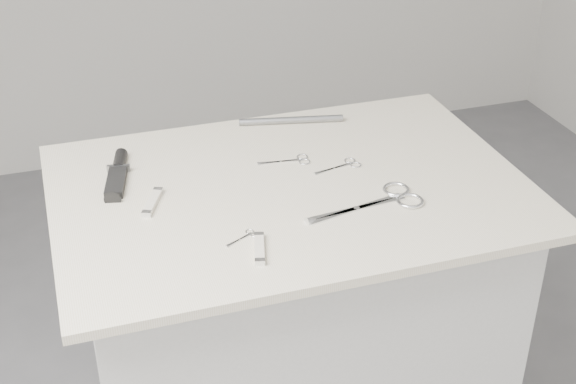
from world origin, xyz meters
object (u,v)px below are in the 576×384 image
object	(u,v)px
embroidery_scissors_a	(293,160)
tiny_scissors	(245,237)
embroidery_scissors_b	(344,165)
sheathed_knife	(118,173)
large_shears	(387,200)
pocket_knife_a	(153,202)
metal_rail	(291,120)
pocket_knife_b	(259,248)
plinth	(290,353)

from	to	relation	value
embroidery_scissors_a	tiny_scissors	size ratio (longest dim) A/B	1.64
embroidery_scissors_b	sheathed_knife	bearing A→B (deg)	154.31
sheathed_knife	large_shears	bearing A→B (deg)	-105.75
pocket_knife_a	metal_rail	world-z (taller)	metal_rail
embroidery_scissors_b	pocket_knife_a	world-z (taller)	pocket_knife_a
tiny_scissors	metal_rail	xyz separation A→B (m)	(0.24, 0.45, 0.01)
sheathed_knife	pocket_knife_a	distance (m)	0.15
sheathed_knife	pocket_knife_a	bearing A→B (deg)	-147.44
tiny_scissors	pocket_knife_b	xyz separation A→B (m)	(0.01, -0.05, 0.00)
large_shears	embroidery_scissors_b	distance (m)	0.17
large_shears	sheathed_knife	xyz separation A→B (m)	(-0.51, 0.28, 0.00)
pocket_knife_a	metal_rail	xyz separation A→B (m)	(0.39, 0.28, 0.00)
plinth	pocket_knife_b	size ratio (longest dim) A/B	9.04
large_shears	embroidery_scissors_a	world-z (taller)	large_shears
large_shears	plinth	bearing A→B (deg)	135.02
embroidery_scissors_a	embroidery_scissors_b	distance (m)	0.12
pocket_knife_a	large_shears	bearing A→B (deg)	-82.02
large_shears	metal_rail	size ratio (longest dim) A/B	1.00
pocket_knife_a	plinth	bearing A→B (deg)	-68.08
plinth	sheathed_knife	distance (m)	0.61
sheathed_knife	pocket_knife_b	xyz separation A→B (m)	(0.21, -0.37, -0.00)
pocket_knife_b	metal_rail	size ratio (longest dim) A/B	0.39
embroidery_scissors_a	metal_rail	world-z (taller)	metal_rail
embroidery_scissors_a	embroidery_scissors_b	world-z (taller)	same
embroidery_scissors_a	metal_rail	size ratio (longest dim) A/B	0.46
pocket_knife_a	metal_rail	size ratio (longest dim) A/B	0.40
tiny_scissors	pocket_knife_a	distance (m)	0.23
plinth	embroidery_scissors_a	size ratio (longest dim) A/B	7.62
sheathed_knife	embroidery_scissors_a	bearing A→B (deg)	-85.19
embroidery_scissors_b	pocket_knife_b	size ratio (longest dim) A/B	1.15
large_shears	pocket_knife_a	distance (m)	0.48
metal_rail	embroidery_scissors_b	bearing A→B (deg)	-79.62
pocket_knife_a	pocket_knife_b	size ratio (longest dim) A/B	1.04
embroidery_scissors_a	pocket_knife_a	bearing A→B (deg)	-158.66
pocket_knife_b	metal_rail	bearing A→B (deg)	-9.32
large_shears	embroidery_scissors_b	bearing A→B (deg)	90.59
embroidery_scissors_a	tiny_scissors	world-z (taller)	same
embroidery_scissors_a	pocket_knife_b	size ratio (longest dim) A/B	1.19
sheathed_knife	pocket_knife_b	size ratio (longest dim) A/B	1.92
plinth	tiny_scissors	xyz separation A→B (m)	(-0.14, -0.16, 0.47)
pocket_knife_b	embroidery_scissors_a	bearing A→B (deg)	-13.44
metal_rail	pocket_knife_b	bearing A→B (deg)	-114.15
embroidery_scissors_a	pocket_knife_a	size ratio (longest dim) A/B	1.14
plinth	large_shears	distance (m)	0.52
large_shears	pocket_knife_a	size ratio (longest dim) A/B	2.46
tiny_scissors	pocket_knife_a	xyz separation A→B (m)	(-0.15, 0.18, 0.01)
plinth	embroidery_scissors_b	xyz separation A→B (m)	(0.14, 0.05, 0.47)
large_shears	pocket_knife_b	distance (m)	0.31
embroidery_scissors_b	pocket_knife_b	distance (m)	0.38
pocket_knife_a	embroidery_scissors_b	bearing A→B (deg)	-61.29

